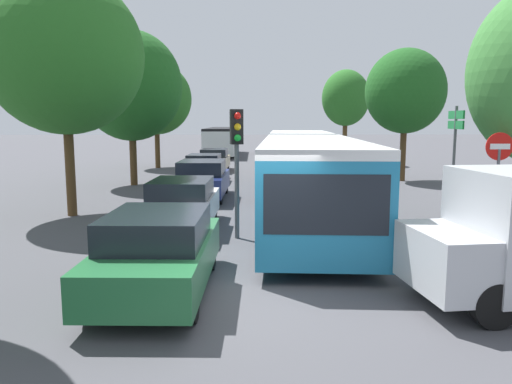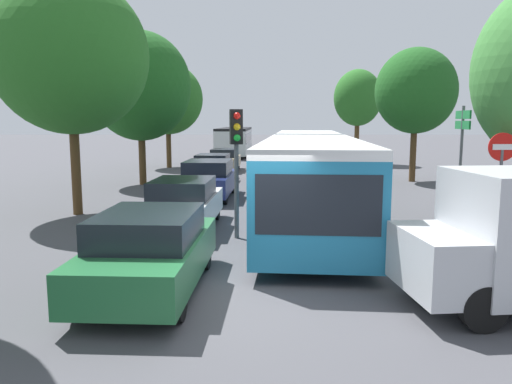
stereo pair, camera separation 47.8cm
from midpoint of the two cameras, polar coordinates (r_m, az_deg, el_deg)
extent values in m
plane|color=#47474C|center=(9.04, -1.97, -11.98)|extent=(200.00, 200.00, 0.00)
cube|color=teal|center=(14.02, 5.31, 0.86)|extent=(3.38, 9.93, 2.10)
cube|color=black|center=(13.98, 5.33, 2.40)|extent=(3.37, 9.54, 0.92)
cube|color=silver|center=(13.92, 5.38, 5.57)|extent=(3.38, 9.93, 0.21)
cube|color=teal|center=(23.21, 4.40, 3.78)|extent=(3.14, 6.86, 2.10)
cube|color=black|center=(23.18, 4.41, 4.71)|extent=(3.14, 6.59, 0.92)
cube|color=silver|center=(23.15, 4.43, 6.63)|extent=(3.14, 6.86, 0.21)
cylinder|color=black|center=(19.38, 4.67, 2.90)|extent=(2.01, 1.18, 1.94)
cube|color=black|center=(9.21, 6.54, -1.43)|extent=(2.30, 0.29, 1.13)
cylinder|color=black|center=(11.22, 11.54, -5.41)|extent=(0.39, 1.05, 1.03)
cylinder|color=black|center=(11.10, 0.20, -5.38)|extent=(0.39, 1.05, 1.03)
cylinder|color=black|center=(17.30, 8.50, -0.55)|extent=(0.39, 1.05, 1.03)
cylinder|color=black|center=(17.22, 1.20, -0.50)|extent=(0.39, 1.05, 1.03)
cylinder|color=black|center=(23.34, 7.08, 1.74)|extent=(0.39, 1.05, 1.03)
cylinder|color=black|center=(23.29, 1.67, 1.78)|extent=(0.39, 1.05, 1.03)
cube|color=silver|center=(44.71, -4.19, 5.81)|extent=(2.80, 11.41, 1.97)
cube|color=black|center=(44.70, -4.20, 6.26)|extent=(2.80, 10.84, 0.83)
cube|color=black|center=(44.68, -4.21, 7.20)|extent=(2.80, 11.41, 0.20)
cylinder|color=black|center=(48.56, -5.13, 5.08)|extent=(0.32, 0.99, 0.99)
cylinder|color=black|center=(48.42, -2.62, 5.10)|extent=(0.32, 0.99, 0.99)
cylinder|color=black|center=(41.45, -5.97, 4.54)|extent=(0.32, 0.99, 0.99)
cylinder|color=black|center=(41.29, -3.04, 4.56)|extent=(0.32, 0.99, 0.99)
cube|color=#236638|center=(9.36, -12.51, -7.52)|extent=(2.01, 4.38, 0.70)
cube|color=black|center=(9.12, -12.77, -3.97)|extent=(1.77, 2.32, 0.53)
cylinder|color=black|center=(10.91, -14.73, -6.90)|extent=(0.25, 0.66, 0.66)
cylinder|color=black|center=(10.61, -6.67, -7.12)|extent=(0.25, 0.66, 0.66)
cylinder|color=black|center=(8.41, -19.84, -11.69)|extent=(0.25, 0.66, 0.66)
cylinder|color=black|center=(8.01, -9.29, -12.30)|extent=(0.25, 0.66, 0.66)
cube|color=white|center=(14.54, -9.37, -1.89)|extent=(1.95, 4.26, 0.68)
cube|color=black|center=(14.35, -9.49, 0.39)|extent=(1.73, 2.26, 0.52)
cylinder|color=black|center=(16.02, -11.12, -2.01)|extent=(0.25, 0.65, 0.64)
cylinder|color=black|center=(15.78, -5.82, -2.06)|extent=(0.25, 0.65, 0.64)
cylinder|color=black|center=(13.47, -13.48, -4.03)|extent=(0.25, 0.65, 0.64)
cylinder|color=black|center=(13.18, -7.17, -4.13)|extent=(0.25, 0.65, 0.64)
cube|color=navy|center=(20.08, -6.82, 1.03)|extent=(2.06, 4.49, 0.72)
cube|color=black|center=(19.91, -6.89, 2.80)|extent=(1.82, 2.39, 0.55)
cylinder|color=black|center=(21.62, -8.37, 0.73)|extent=(0.26, 0.68, 0.67)
cylinder|color=black|center=(21.43, -4.22, 0.73)|extent=(0.26, 0.68, 0.67)
cylinder|color=black|center=(18.87, -9.74, -0.39)|extent=(0.26, 0.68, 0.67)
cylinder|color=black|center=(18.64, -4.98, -0.41)|extent=(0.26, 0.68, 0.67)
cube|color=#47474C|center=(25.65, -6.46, 2.47)|extent=(1.88, 4.10, 0.65)
cube|color=black|center=(25.50, -6.51, 3.74)|extent=(1.66, 2.18, 0.50)
cylinder|color=black|center=(27.04, -7.61, 2.17)|extent=(0.24, 0.62, 0.61)
cylinder|color=black|center=(26.87, -4.58, 2.18)|extent=(0.24, 0.62, 0.61)
cylinder|color=black|center=(24.51, -8.49, 1.53)|extent=(0.24, 0.62, 0.61)
cylinder|color=black|center=(24.32, -5.15, 1.54)|extent=(0.24, 0.62, 0.61)
cube|color=tan|center=(31.00, -5.20, 3.45)|extent=(1.84, 4.00, 0.64)
cube|color=black|center=(30.86, -5.23, 4.47)|extent=(1.62, 2.12, 0.49)
cylinder|color=black|center=(32.35, -6.19, 3.16)|extent=(0.23, 0.61, 0.60)
cylinder|color=black|center=(32.20, -3.72, 3.17)|extent=(0.23, 0.61, 0.60)
cylinder|color=black|center=(29.86, -6.78, 2.74)|extent=(0.23, 0.61, 0.60)
cylinder|color=black|center=(29.71, -4.10, 2.74)|extent=(0.23, 0.61, 0.60)
cube|color=#B7BABF|center=(8.77, 19.10, -7.34)|extent=(1.09, 1.98, 1.00)
cylinder|color=black|center=(8.40, 24.05, -11.72)|extent=(0.74, 0.31, 0.72)
cylinder|color=black|center=(9.79, 18.88, -8.62)|extent=(0.74, 0.31, 0.72)
cylinder|color=#56595E|center=(13.11, -3.26, 1.97)|extent=(0.12, 0.12, 3.40)
cube|color=black|center=(13.03, -3.30, 7.45)|extent=(0.36, 0.30, 0.90)
sphere|color=red|center=(12.88, -3.20, 8.68)|extent=(0.18, 0.18, 0.18)
sphere|color=#EAAD14|center=(12.88, -3.19, 7.44)|extent=(0.18, 0.18, 0.18)
sphere|color=green|center=(12.89, -3.18, 6.19)|extent=(0.18, 0.18, 0.18)
cylinder|color=#56595E|center=(13.93, 24.86, -0.48)|extent=(0.08, 0.08, 2.40)
cylinder|color=red|center=(13.81, 25.18, 4.73)|extent=(0.70, 0.03, 0.70)
cube|color=white|center=(13.80, 25.21, 4.73)|extent=(0.50, 0.04, 0.14)
cylinder|color=#56595E|center=(18.43, 20.98, 3.56)|extent=(0.10, 0.10, 3.60)
cube|color=#197A38|center=(18.38, 21.23, 8.22)|extent=(0.15, 1.40, 0.28)
cube|color=#197A38|center=(18.38, 21.17, 7.16)|extent=(0.15, 1.40, 0.28)
cylinder|color=#51381E|center=(17.45, -21.23, 2.80)|extent=(0.31, 0.31, 3.29)
ellipsoid|color=#286623|center=(17.51, -21.85, 14.38)|extent=(4.99, 4.99, 5.05)
cylinder|color=#51381E|center=(24.89, -14.39, 3.97)|extent=(0.34, 0.34, 2.78)
ellipsoid|color=#1E561E|center=(24.89, -14.67, 11.66)|extent=(4.84, 4.84, 5.19)
ellipsoid|color=#3D7F38|center=(24.69, -15.20, 9.86)|extent=(2.91, 2.91, 2.86)
cylinder|color=#51381E|center=(33.57, -11.60, 5.08)|extent=(0.33, 0.33, 2.77)
ellipsoid|color=#286623|center=(33.55, -11.76, 10.41)|extent=(4.59, 4.59, 4.63)
ellipsoid|color=#33752D|center=(33.40, -12.21, 9.21)|extent=(2.75, 2.75, 2.54)
cylinder|color=#51381E|center=(26.77, 15.94, 4.40)|extent=(0.31, 0.31, 2.98)
ellipsoid|color=#1E561E|center=(26.76, 16.21, 11.01)|extent=(4.03, 4.03, 4.27)
cylinder|color=#51381E|center=(36.61, 9.73, 5.72)|extent=(0.33, 0.33, 3.20)
ellipsoid|color=#286623|center=(36.61, 9.84, 10.56)|extent=(3.38, 3.38, 3.97)
ellipsoid|color=#33752D|center=(36.84, 10.12, 9.61)|extent=(2.03, 2.03, 2.18)
camera|label=1|loc=(0.24, -91.02, -0.15)|focal=35.00mm
camera|label=2|loc=(0.24, 88.98, 0.15)|focal=35.00mm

